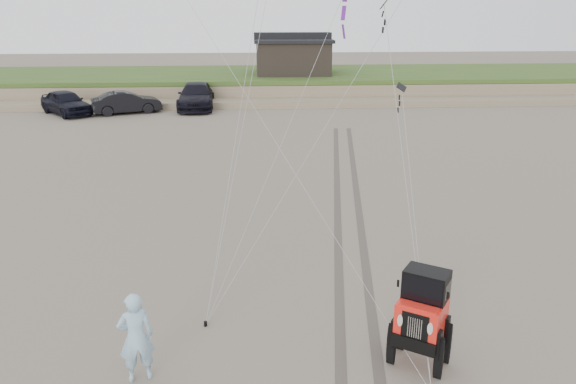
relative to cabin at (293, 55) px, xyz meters
name	(u,v)px	position (x,y,z in m)	size (l,w,h in m)	color
ground	(320,341)	(-2.00, -37.00, -3.24)	(160.00, 160.00, 0.00)	#6B6054
dune_ridge	(269,84)	(-2.00, 0.50, -2.42)	(160.00, 14.25, 1.73)	#7A6B54
cabin	(293,55)	(0.00, 0.00, 0.00)	(6.40, 5.40, 3.35)	black
truck_a	(66,102)	(-16.34, -8.35, -2.40)	(1.98, 4.92, 1.68)	black
truck_b	(127,102)	(-12.23, -8.21, -2.47)	(1.63, 4.68, 1.54)	black
truck_c	(196,96)	(-7.54, -6.48, -2.34)	(2.52, 6.21, 1.80)	black
jeep	(420,329)	(0.00, -37.99, -2.38)	(1.98, 4.60, 1.71)	#FC271B
man	(136,337)	(-5.86, -38.13, -2.26)	(0.72, 0.47, 1.96)	#8AB3D6
stake_main	(206,324)	(-4.66, -36.22, -3.18)	(0.08, 0.08, 0.12)	black
tire_tracks	(348,214)	(0.00, -29.00, -3.23)	(5.22, 29.74, 0.01)	#4C443D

